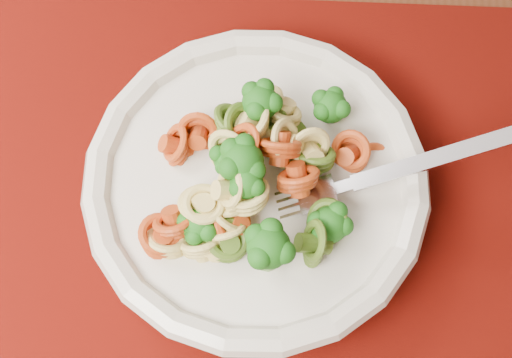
% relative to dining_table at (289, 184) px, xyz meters
% --- Properties ---
extents(dining_table, '(1.64, 1.39, 0.76)m').
position_rel_dining_table_xyz_m(dining_table, '(0.00, 0.00, 0.00)').
color(dining_table, '#4B2615').
rests_on(dining_table, ground).
extents(placemat, '(0.60, 0.55, 0.00)m').
position_rel_dining_table_xyz_m(placemat, '(-0.00, -0.08, 0.11)').
color(placemat, '#530903').
rests_on(placemat, dining_table).
extents(pasta_bowl, '(0.24, 0.24, 0.05)m').
position_rel_dining_table_xyz_m(pasta_bowl, '(-0.00, -0.06, 0.14)').
color(pasta_bowl, silver).
rests_on(pasta_bowl, placemat).
extents(pasta_broccoli_heap, '(0.20, 0.20, 0.06)m').
position_rel_dining_table_xyz_m(pasta_broccoli_heap, '(-0.00, -0.06, 0.15)').
color(pasta_broccoli_heap, '#DDCE6D').
rests_on(pasta_broccoli_heap, pasta_bowl).
extents(fork, '(0.16, 0.13, 0.08)m').
position_rel_dining_table_xyz_m(fork, '(0.04, -0.05, 0.15)').
color(fork, silver).
rests_on(fork, pasta_bowl).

